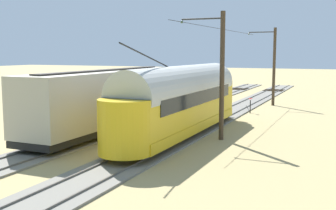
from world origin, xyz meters
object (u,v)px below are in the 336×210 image
catenary_pole_mid_near (221,74)px  track_end_bumper (177,105)px  vintage_streetcar (181,100)px  catenary_pole_foreground (273,65)px  spare_tie_stack (82,121)px  switch_stand (250,105)px  boxcar_adjacent (106,99)px

catenary_pole_mid_near → track_end_bumper: (7.29, -10.81, -3.47)m
vintage_streetcar → catenary_pole_foreground: catenary_pole_foreground is taller
spare_tie_stack → track_end_bumper: track_end_bumper is taller
catenary_pole_foreground → spare_tie_stack: bearing=58.0°
vintage_streetcar → switch_stand: vintage_streetcar is taller
boxcar_adjacent → switch_stand: boxcar_adjacent is taller
track_end_bumper → boxcar_adjacent: bearing=90.0°
switch_stand → catenary_pole_mid_near: bearing=94.0°
boxcar_adjacent → track_end_bumper: boxcar_adjacent is taller
catenary_pole_foreground → switch_stand: bearing=82.4°
boxcar_adjacent → switch_stand: (-6.48, -12.14, -1.46)m
vintage_streetcar → catenary_pole_foreground: size_ratio=2.18×
boxcar_adjacent → track_end_bumper: 11.72m
vintage_streetcar → catenary_pole_mid_near: 2.93m
vintage_streetcar → boxcar_adjacent: vintage_streetcar is taller
catenary_pole_foreground → spare_tie_stack: size_ratio=3.09×
vintage_streetcar → switch_stand: size_ratio=13.11×
catenary_pole_foreground → switch_stand: size_ratio=6.01×
catenary_pole_mid_near → track_end_bumper: size_ratio=4.12×
vintage_streetcar → spare_tie_stack: (7.92, -0.82, -1.98)m
switch_stand → spare_tie_stack: switch_stand is taller
catenary_pole_foreground → track_end_bumper: (7.29, 6.56, -3.47)m
boxcar_adjacent → switch_stand: size_ratio=11.63×
switch_stand → track_end_bumper: size_ratio=0.69×
vintage_streetcar → catenary_pole_mid_near: catenary_pole_mid_near is taller
catenary_pole_mid_near → track_end_bumper: 13.49m
catenary_pole_foreground → catenary_pole_mid_near: 17.37m
catenary_pole_foreground → track_end_bumper: size_ratio=4.12×
track_end_bumper → catenary_pole_mid_near: bearing=124.0°
vintage_streetcar → track_end_bumper: vintage_streetcar is taller
catenary_pole_mid_near → spare_tie_stack: catenary_pole_mid_near is taller
catenary_pole_foreground → switch_stand: (0.80, 6.01, -3.17)m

